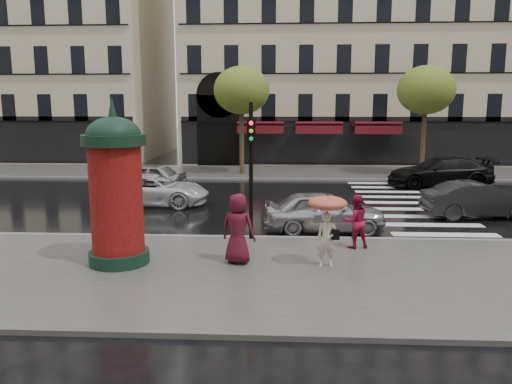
# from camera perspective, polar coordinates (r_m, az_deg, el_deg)

# --- Properties ---
(ground) EXTENTS (160.00, 160.00, 0.00)m
(ground) POSITION_cam_1_polar(r_m,az_deg,el_deg) (13.40, 0.96, -8.99)
(ground) COLOR black
(ground) RESTS_ON ground
(near_sidewalk) EXTENTS (90.00, 7.00, 0.12)m
(near_sidewalk) POSITION_cam_1_polar(r_m,az_deg,el_deg) (12.91, 0.88, -9.46)
(near_sidewalk) COLOR #474744
(near_sidewalk) RESTS_ON ground
(far_sidewalk) EXTENTS (90.00, 6.00, 0.12)m
(far_sidewalk) POSITION_cam_1_polar(r_m,az_deg,el_deg) (31.95, 2.10, 2.25)
(far_sidewalk) COLOR #474744
(far_sidewalk) RESTS_ON ground
(near_kerb) EXTENTS (90.00, 0.25, 0.14)m
(near_kerb) POSITION_cam_1_polar(r_m,az_deg,el_deg) (16.24, 1.32, -5.32)
(near_kerb) COLOR slate
(near_kerb) RESTS_ON ground
(far_kerb) EXTENTS (90.00, 0.25, 0.14)m
(far_kerb) POSITION_cam_1_polar(r_m,az_deg,el_deg) (28.98, 2.02, 1.48)
(far_kerb) COLOR slate
(far_kerb) RESTS_ON ground
(zebra_crossing) EXTENTS (3.60, 11.75, 0.01)m
(zebra_crossing) POSITION_cam_1_polar(r_m,az_deg,el_deg) (23.36, 16.66, -1.17)
(zebra_crossing) COLOR silver
(zebra_crossing) RESTS_ON ground
(bldg_far_corner) EXTENTS (26.00, 14.00, 22.90)m
(bldg_far_corner) POSITION_cam_1_polar(r_m,az_deg,el_deg) (43.58, 10.79, 19.00)
(bldg_far_corner) COLOR #B7A88C
(bldg_far_corner) RESTS_ON ground
(bldg_far_left) EXTENTS (24.00, 14.00, 22.90)m
(bldg_far_left) POSITION_cam_1_polar(r_m,az_deg,el_deg) (48.69, -25.82, 17.24)
(bldg_far_left) COLOR #B7A88C
(bldg_far_left) RESTS_ON ground
(tree_far_left) EXTENTS (3.40, 3.40, 6.64)m
(tree_far_left) POSITION_cam_1_polar(r_m,az_deg,el_deg) (30.77, -1.66, 11.50)
(tree_far_left) COLOR #38281C
(tree_far_left) RESTS_ON ground
(tree_far_right) EXTENTS (3.40, 3.40, 6.64)m
(tree_far_right) POSITION_cam_1_polar(r_m,az_deg,el_deg) (31.85, 18.86, 10.92)
(tree_far_right) COLOR #38281C
(tree_far_right) RESTS_ON ground
(woman_umbrella) EXTENTS (1.01, 1.01, 1.95)m
(woman_umbrella) POSITION_cam_1_polar(r_m,az_deg,el_deg) (13.19, 8.16, -3.05)
(woman_umbrella) COLOR beige
(woman_umbrella) RESTS_ON near_sidewalk
(woman_red) EXTENTS (0.91, 0.78, 1.61)m
(woman_red) POSITION_cam_1_polar(r_m,az_deg,el_deg) (15.15, 11.30, -3.30)
(woman_red) COLOR maroon
(woman_red) RESTS_ON near_sidewalk
(man_burgundy) EXTENTS (1.07, 0.85, 1.91)m
(man_burgundy) POSITION_cam_1_polar(r_m,az_deg,el_deg) (13.42, -2.08, -4.19)
(man_burgundy) COLOR #521020
(man_burgundy) RESTS_ON near_sidewalk
(morris_column) EXTENTS (1.65, 1.65, 4.44)m
(morris_column) POSITION_cam_1_polar(r_m,az_deg,el_deg) (13.67, -15.72, 0.72)
(morris_column) COLOR black
(morris_column) RESTS_ON near_sidewalk
(traffic_light) EXTENTS (0.28, 0.41, 4.31)m
(traffic_light) POSITION_cam_1_polar(r_m,az_deg,el_deg) (15.49, -0.58, 3.96)
(traffic_light) COLOR black
(traffic_light) RESTS_ON near_sidewalk
(car_silver) EXTENTS (4.27, 1.92, 1.42)m
(car_silver) POSITION_cam_1_polar(r_m,az_deg,el_deg) (17.40, 7.78, -2.20)
(car_silver) COLOR #AAA9AE
(car_silver) RESTS_ON ground
(car_darkgrey) EXTENTS (4.34, 1.81, 1.40)m
(car_darkgrey) POSITION_cam_1_polar(r_m,az_deg,el_deg) (21.21, 24.13, -0.83)
(car_darkgrey) COLOR black
(car_darkgrey) RESTS_ON ground
(car_white) EXTENTS (4.91, 2.41, 1.34)m
(car_white) POSITION_cam_1_polar(r_m,az_deg,el_deg) (22.22, -11.65, 0.23)
(car_white) COLOR silver
(car_white) RESTS_ON ground
(car_black) EXTENTS (5.67, 2.74, 1.59)m
(car_black) POSITION_cam_1_polar(r_m,az_deg,el_deg) (28.44, 20.28, 2.17)
(car_black) COLOR black
(car_black) RESTS_ON ground
(car_far_silver) EXTENTS (4.32, 2.21, 1.41)m
(car_far_silver) POSITION_cam_1_polar(r_m,az_deg,el_deg) (25.94, -12.54, 1.65)
(car_far_silver) COLOR #9D9DA1
(car_far_silver) RESTS_ON ground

